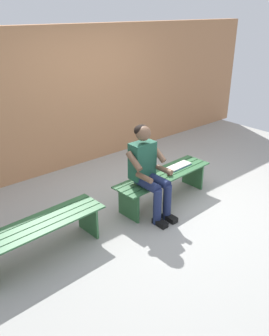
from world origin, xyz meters
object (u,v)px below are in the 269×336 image
(book_open, at_px, (179,166))
(apple, at_px, (169,172))
(bench_near, at_px, (164,180))
(person_seated, at_px, (148,168))
(bench_far, at_px, (39,232))

(book_open, bearing_deg, apple, 15.33)
(bench_near, bearing_deg, apple, 116.24)
(bench_near, xyz_separation_m, person_seated, (0.40, 0.10, 0.35))
(person_seated, height_order, book_open, person_seated)
(bench_near, height_order, book_open, book_open)
(bench_far, relative_size, person_seated, 1.28)
(bench_near, height_order, apple, apple)
(apple, height_order, book_open, apple)
(bench_far, bearing_deg, book_open, -179.11)
(bench_far, xyz_separation_m, apple, (-1.98, 0.07, 0.15))
(bench_far, height_order, person_seated, person_seated)
(bench_far, relative_size, apple, 17.79)
(bench_near, bearing_deg, book_open, -174.26)
(apple, bearing_deg, person_seated, 3.94)
(book_open, bearing_deg, bench_near, 2.97)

